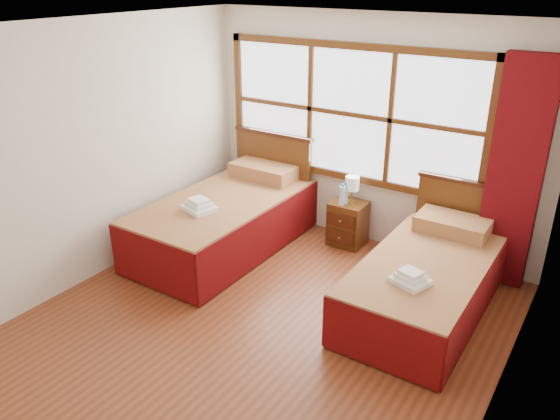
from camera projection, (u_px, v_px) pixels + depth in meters
The scene contains 15 objects.
floor at pixel (255, 331), 4.92m from camera, with size 4.50×4.50×0.00m, color brown.
ceiling at pixel (248, 29), 3.87m from camera, with size 4.50×4.50×0.00m, color white.
wall_back at pixel (370, 134), 6.11m from camera, with size 4.00×4.00×0.00m, color silver.
wall_left at pixel (88, 155), 5.40m from camera, with size 4.50×4.50×0.00m, color silver.
wall_right at pixel (512, 266), 3.39m from camera, with size 4.50×4.50×0.00m, color silver.
window at pixel (349, 114), 6.13m from camera, with size 3.16×0.06×1.56m.
curtain at pixel (515, 175), 5.25m from camera, with size 0.50×0.16×2.30m, color #60090E.
bed_left at pixel (228, 218), 6.31m from camera, with size 1.18×2.29×1.15m.
bed_right at pixel (427, 280), 5.13m from camera, with size 1.05×2.07×1.01m.
nightstand at pixel (348, 223), 6.38m from camera, with size 0.40×0.40×0.53m.
towels_left at pixel (199, 206), 5.83m from camera, with size 0.38×0.35×0.13m.
towels_right at pixel (410, 278), 4.62m from camera, with size 0.35×0.33×0.12m.
lamp at pixel (352, 184), 6.20m from camera, with size 0.16×0.16×0.31m.
bottle_near at pixel (342, 195), 6.18m from camera, with size 0.07×0.07×0.25m.
bottle_far at pixel (345, 194), 6.21m from camera, with size 0.07×0.07×0.25m.
Camera 1 is at (2.42, -3.26, 2.99)m, focal length 35.00 mm.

